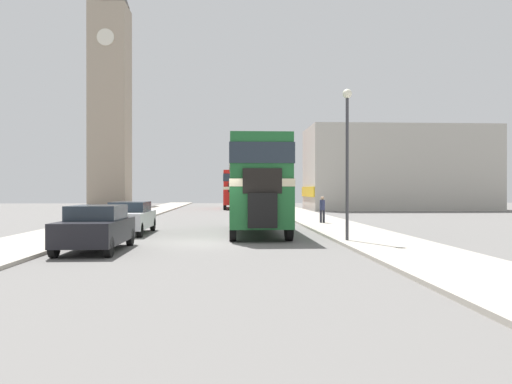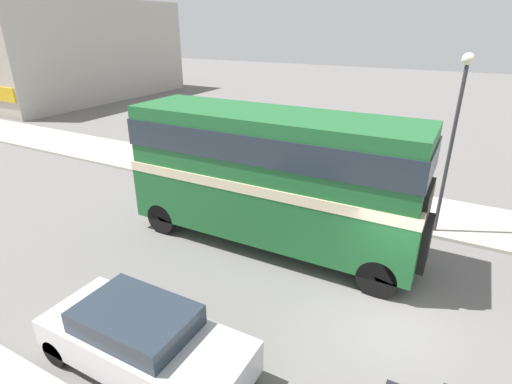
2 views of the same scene
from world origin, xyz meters
TOP-DOWN VIEW (x-y plane):
  - ground_plane at (0.00, 0.00)m, footprint 120.00×120.00m
  - sidewalk_right at (6.75, 0.00)m, footprint 3.50×120.00m
  - sidewalk_left at (-6.75, 0.00)m, footprint 3.50×120.00m
  - double_decker_bus at (2.11, 4.35)m, footprint 2.57×9.41m
  - bus_distant at (1.48, 36.84)m, footprint 2.57×10.60m
  - car_parked_near at (-3.67, -2.36)m, footprint 1.85×4.18m
  - car_parked_mid at (-3.86, 4.32)m, footprint 1.80×4.54m
  - pedestrian_walking at (6.37, 9.96)m, footprint 0.32×0.32m
  - street_lamp at (5.40, -0.37)m, footprint 0.36×0.36m
  - church_tower at (-15.92, 51.61)m, footprint 5.38×5.38m
  - shop_building_block at (18.64, 32.40)m, footprint 19.19×8.26m

SIDE VIEW (x-z plane):
  - ground_plane at x=0.00m, z-range 0.00..0.00m
  - sidewalk_right at x=6.75m, z-range 0.00..0.12m
  - sidewalk_left at x=-6.75m, z-range 0.00..0.12m
  - car_parked_mid at x=-3.86m, z-range 0.03..1.53m
  - car_parked_near at x=-3.67m, z-range 0.02..1.56m
  - pedestrian_walking at x=6.37m, z-range 0.22..1.79m
  - bus_distant at x=1.48m, z-range 0.40..4.57m
  - double_decker_bus at x=2.11m, z-range 0.41..4.76m
  - street_lamp at x=5.40m, z-range 1.03..6.89m
  - shop_building_block at x=18.64m, z-range 0.00..8.65m
  - church_tower at x=-15.92m, z-range 0.32..36.42m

